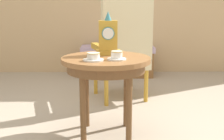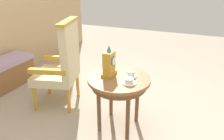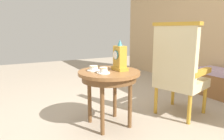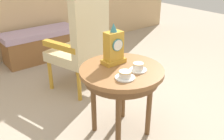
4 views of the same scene
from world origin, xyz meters
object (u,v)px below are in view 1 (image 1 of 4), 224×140
object	(u,v)px
side_table	(106,67)
window_bench	(117,61)
teacup_left	(93,57)
mantel_clock	(108,37)
armchair	(123,46)
teacup_right	(117,56)

from	to	relation	value
side_table	window_bench	size ratio (longest dim) A/B	0.64
teacup_left	window_bench	bearing A→B (deg)	83.63
mantel_clock	armchair	xyz separation A→B (m)	(0.16, 0.73, -0.16)
window_bench	teacup_right	bearing A→B (deg)	-92.05
mantel_clock	armchair	size ratio (longest dim) A/B	0.29
mantel_clock	armchair	distance (m)	0.76
teacup_right	armchair	xyz separation A→B (m)	(0.10, 0.95, -0.06)
teacup_right	armchair	size ratio (longest dim) A/B	0.12
armchair	teacup_left	bearing A→B (deg)	-104.73
teacup_left	armchair	bearing A→B (deg)	75.27
side_table	teacup_left	xyz separation A→B (m)	(-0.09, -0.14, 0.10)
teacup_right	mantel_clock	world-z (taller)	mantel_clock
mantel_clock	armchair	world-z (taller)	armchair
teacup_right	window_bench	world-z (taller)	teacup_right
teacup_left	teacup_right	world-z (taller)	teacup_right
teacup_left	mantel_clock	bearing A→B (deg)	68.46
teacup_right	mantel_clock	distance (m)	0.26
side_table	mantel_clock	xyz separation A→B (m)	(0.02, 0.12, 0.21)
teacup_right	armchair	distance (m)	0.96
teacup_left	mantel_clock	xyz separation A→B (m)	(0.10, 0.26, 0.11)
teacup_left	window_bench	world-z (taller)	teacup_left
window_bench	mantel_clock	bearing A→B (deg)	-94.13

